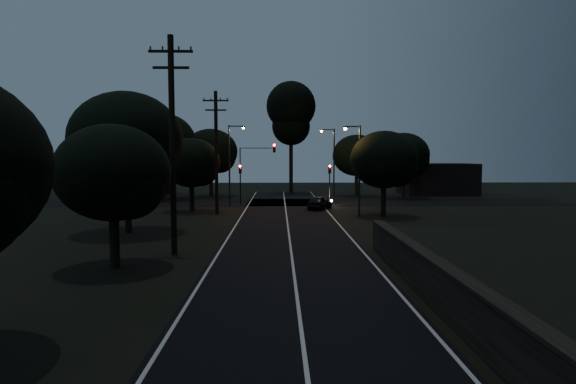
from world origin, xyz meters
name	(u,v)px	position (x,y,z in m)	size (l,w,h in m)	color
road_surface	(286,215)	(0.00, 31.12, 0.01)	(60.00, 70.00, 0.03)	black
utility_pole_mid	(172,142)	(-6.00, 15.00, 5.74)	(2.20, 0.30, 11.00)	black
utility_pole_far	(216,150)	(-6.00, 32.00, 5.48)	(2.20, 0.30, 10.50)	black
tree_left_b	(116,175)	(-7.82, 11.90, 4.17)	(5.07, 5.07, 6.44)	black
tree_left_c	(130,142)	(-10.24, 21.85, 5.92)	(7.25, 7.25, 9.16)	black
tree_left_d	(193,164)	(-8.32, 33.89, 4.28)	(5.21, 5.21, 6.61)	black
tree_far_nw	(213,153)	(-8.77, 49.87, 5.39)	(6.57, 6.57, 8.32)	black
tree_far_w	(164,143)	(-13.73, 45.84, 6.43)	(7.76, 7.76, 9.89)	black
tree_far_ne	(359,156)	(9.21, 49.88, 4.93)	(6.02, 6.02, 7.62)	black
tree_far_e	(405,156)	(14.22, 46.88, 5.00)	(6.08, 6.08, 7.71)	black
tree_right_a	(387,161)	(8.20, 29.89, 4.58)	(5.56, 5.56, 7.07)	black
tall_pine	(291,113)	(1.00, 55.00, 10.72)	(6.54, 6.54, 14.86)	black
building_left	(127,178)	(-20.00, 52.00, 2.20)	(10.00, 8.00, 4.40)	black
building_right	(437,179)	(20.00, 53.00, 2.00)	(9.00, 7.00, 4.00)	black
signal_left	(240,177)	(-4.60, 39.99, 2.84)	(0.28, 0.35, 4.10)	black
signal_right	(330,177)	(4.60, 39.99, 2.84)	(0.28, 0.35, 4.10)	black
signal_mast	(257,162)	(-2.91, 39.99, 4.34)	(3.70, 0.35, 6.25)	black
streetlight_a	(231,160)	(-5.31, 38.00, 4.64)	(1.66, 0.26, 8.00)	black
streetlight_b	(332,159)	(5.31, 44.00, 4.64)	(1.66, 0.26, 8.00)	black
streetlight_c	(358,164)	(5.83, 30.00, 4.35)	(1.46, 0.26, 7.50)	black
car	(320,202)	(3.20, 35.50, 0.65)	(1.54, 3.82, 1.30)	black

